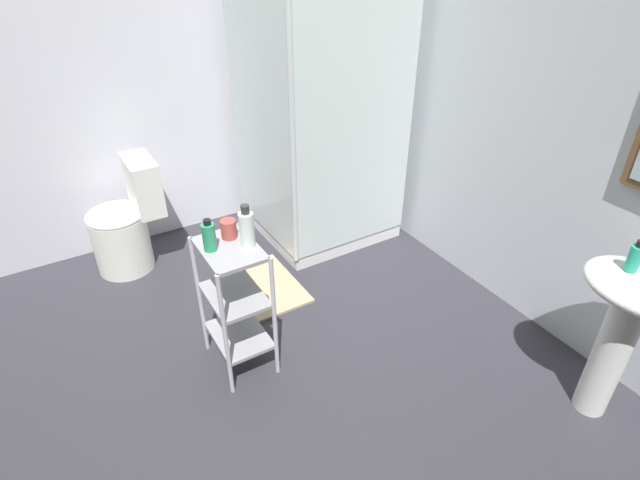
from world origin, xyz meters
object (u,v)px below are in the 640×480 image
Objects in this scene: rinse_cup at (229,229)px; toilet at (127,226)px; hand_soap_bottle at (635,258)px; pedestal_sink at (626,317)px; lotion_bottle_white at (247,228)px; storage_cart at (235,297)px; shower_stall at (314,180)px; bath_mat at (266,286)px; body_wash_bottle_green at (209,236)px.

toilet is at bearing -164.77° from rinse_cup.
hand_soap_bottle is (2.35, 1.61, 0.56)m from toilet.
pedestal_sink is 3.79× the size of lotion_bottle_white.
toilet is 1.03× the size of storage_cart.
shower_stall is at bearing -171.01° from hand_soap_bottle.
hand_soap_bottle is 1.66m from lotion_bottle_white.
lotion_bottle_white is 2.27× the size of rinse_cup.
rinse_cup is (-0.11, -0.05, -0.05)m from lotion_bottle_white.
rinse_cup reaches higher than bath_mat.
toilet is 4.69× the size of body_wash_bottle_green.
lotion_bottle_white is (-1.10, -1.25, -0.04)m from hand_soap_bottle.
bath_mat is (-0.52, 0.39, -0.43)m from storage_cart.
pedestal_sink is (2.10, 0.34, 0.12)m from shower_stall.
toilet reaches higher than bath_mat.
shower_stall reaches higher than lotion_bottle_white.
body_wash_bottle_green is (-1.21, -1.43, 0.23)m from pedestal_sink.
shower_stall is 2.13m from pedestal_sink.
lotion_bottle_white is at bearing 71.97° from storage_cart.
hand_soap_bottle is (1.13, 1.33, 0.44)m from storage_cart.
body_wash_bottle_green is (-0.05, -0.17, -0.02)m from lotion_bottle_white.
lotion_bottle_white is (-1.15, -1.27, 0.25)m from pedestal_sink.
shower_stall is 0.86m from bath_mat.
body_wash_bottle_green reaches higher than bath_mat.
storage_cart is at bearing -24.51° from rinse_cup.
pedestal_sink is at bearing 48.89° from storage_cart.
body_wash_bottle_green is at bearing -64.76° from rinse_cup.
rinse_cup is at bearing 15.23° from toilet.
hand_soap_bottle reaches higher than storage_cart.
body_wash_bottle_green is (1.20, 0.19, 0.50)m from toilet.
rinse_cup is at bearing -39.48° from bath_mat.
toilet is 1.27× the size of bath_mat.
shower_stall is at bearing 135.75° from lotion_bottle_white.
toilet is 1.31m from body_wash_bottle_green.
shower_stall is at bearing 132.31° from storage_cart.
bath_mat is (-1.70, -0.96, -0.57)m from pedestal_sink.
body_wash_bottle_green reaches higher than toilet.
pedestal_sink is at bearing 46.19° from rinse_cup.
hand_soap_bottle is at bearing -159.02° from pedestal_sink.
hand_soap_bottle is at bearing 8.99° from shower_stall.
hand_soap_bottle is at bearing 48.55° from lotion_bottle_white.
pedestal_sink reaches higher than toilet.
lotion_bottle_white is 0.13m from rinse_cup.
lotion_bottle_white is (0.95, -0.92, 0.37)m from shower_stall.
rinse_cup is (0.84, -0.97, 0.32)m from shower_stall.
toilet is at bearing -163.93° from lotion_bottle_white.
pedestal_sink is 0.30m from hand_soap_bottle.
storage_cart is 4.56× the size of body_wash_bottle_green.
rinse_cup is (1.14, 0.31, 0.47)m from toilet.
shower_stall reaches higher than bath_mat.
shower_stall is 2.47× the size of pedestal_sink.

